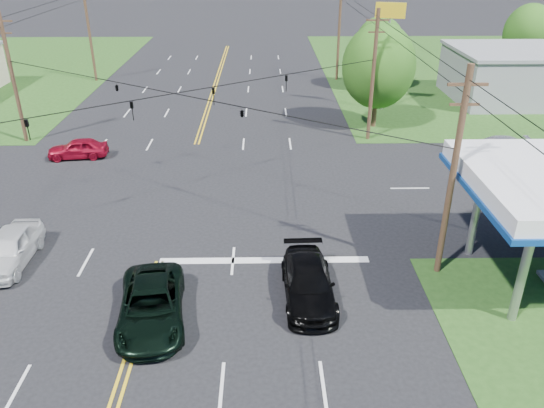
{
  "coord_description": "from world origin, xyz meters",
  "views": [
    {
      "loc": [
        5.0,
        -17.41,
        13.82
      ],
      "look_at": [
        5.4,
        6.0,
        2.03
      ],
      "focal_mm": 35.0,
      "sensor_mm": 36.0,
      "label": 1
    }
  ],
  "objects_px": {
    "pole_nw": "(13,76)",
    "pole_right_far": "(339,30)",
    "tree_right_a": "(379,66)",
    "pickup_dkgreen": "(151,305)",
    "tree_right_b": "(379,47)",
    "pickup_white": "(9,248)",
    "pole_left_far": "(89,31)",
    "suv_black": "(308,283)",
    "retail_ne": "(529,76)",
    "pole_se": "(453,174)",
    "pole_ne": "(373,75)",
    "tree_far_r": "(529,33)"
  },
  "relations": [
    {
      "from": "tree_right_b",
      "to": "pickup_dkgreen",
      "type": "height_order",
      "value": "tree_right_b"
    },
    {
      "from": "tree_far_r",
      "to": "pickup_white",
      "type": "bearing_deg",
      "value": -137.14
    },
    {
      "from": "retail_ne",
      "to": "pole_se",
      "type": "relative_size",
      "value": 1.47
    },
    {
      "from": "pickup_white",
      "to": "retail_ne",
      "type": "bearing_deg",
      "value": 36.94
    },
    {
      "from": "pole_ne",
      "to": "tree_right_b",
      "type": "relative_size",
      "value": 1.34
    },
    {
      "from": "tree_right_a",
      "to": "pickup_dkgreen",
      "type": "xyz_separation_m",
      "value": [
        -13.5,
        -24.36,
        -4.11
      ]
    },
    {
      "from": "pole_nw",
      "to": "pole_right_far",
      "type": "distance_m",
      "value": 32.2
    },
    {
      "from": "suv_black",
      "to": "retail_ne",
      "type": "bearing_deg",
      "value": 51.46
    },
    {
      "from": "retail_ne",
      "to": "pole_se",
      "type": "bearing_deg",
      "value": -120.38
    },
    {
      "from": "retail_ne",
      "to": "tree_right_a",
      "type": "distance_m",
      "value": 18.09
    },
    {
      "from": "pole_left_far",
      "to": "tree_right_b",
      "type": "xyz_separation_m",
      "value": [
        29.5,
        -4.0,
        -0.95
      ]
    },
    {
      "from": "pole_right_far",
      "to": "pickup_white",
      "type": "relative_size",
      "value": 2.1
    },
    {
      "from": "pole_se",
      "to": "tree_far_r",
      "type": "xyz_separation_m",
      "value": [
        21.0,
        39.0,
        -0.37
      ]
    },
    {
      "from": "pole_right_far",
      "to": "pickup_white",
      "type": "distance_m",
      "value": 41.39
    },
    {
      "from": "pole_se",
      "to": "pole_ne",
      "type": "bearing_deg",
      "value": 90.0
    },
    {
      "from": "pole_ne",
      "to": "pole_right_far",
      "type": "distance_m",
      "value": 19.0
    },
    {
      "from": "pole_left_far",
      "to": "retail_ne",
      "type": "bearing_deg",
      "value": -10.54
    },
    {
      "from": "pole_left_far",
      "to": "tree_right_b",
      "type": "height_order",
      "value": "pole_left_far"
    },
    {
      "from": "pole_nw",
      "to": "suv_black",
      "type": "relative_size",
      "value": 1.84
    },
    {
      "from": "tree_right_b",
      "to": "pickup_dkgreen",
      "type": "distance_m",
      "value": 39.88
    },
    {
      "from": "pole_se",
      "to": "suv_black",
      "type": "relative_size",
      "value": 1.84
    },
    {
      "from": "tree_far_r",
      "to": "suv_black",
      "type": "height_order",
      "value": "tree_far_r"
    },
    {
      "from": "retail_ne",
      "to": "tree_right_b",
      "type": "height_order",
      "value": "tree_right_b"
    },
    {
      "from": "retail_ne",
      "to": "pickup_white",
      "type": "height_order",
      "value": "retail_ne"
    },
    {
      "from": "pole_nw",
      "to": "tree_far_r",
      "type": "relative_size",
      "value": 1.25
    },
    {
      "from": "tree_right_b",
      "to": "pickup_white",
      "type": "height_order",
      "value": "tree_right_b"
    },
    {
      "from": "tree_far_r",
      "to": "pickup_dkgreen",
      "type": "distance_m",
      "value": 54.14
    },
    {
      "from": "tree_right_a",
      "to": "pickup_dkgreen",
      "type": "distance_m",
      "value": 28.15
    },
    {
      "from": "pickup_dkgreen",
      "to": "retail_ne",
      "type": "bearing_deg",
      "value": 40.03
    },
    {
      "from": "pole_left_far",
      "to": "pole_right_far",
      "type": "relative_size",
      "value": 1.0
    },
    {
      "from": "tree_far_r",
      "to": "pole_nw",
      "type": "bearing_deg",
      "value": -155.92
    },
    {
      "from": "retail_ne",
      "to": "pickup_dkgreen",
      "type": "bearing_deg",
      "value": -132.35
    },
    {
      "from": "pole_nw",
      "to": "pole_ne",
      "type": "height_order",
      "value": "same"
    },
    {
      "from": "pole_se",
      "to": "pole_ne",
      "type": "height_order",
      "value": "same"
    },
    {
      "from": "pole_left_far",
      "to": "suv_black",
      "type": "relative_size",
      "value": 1.94
    },
    {
      "from": "pole_ne",
      "to": "pole_right_far",
      "type": "relative_size",
      "value": 0.95
    },
    {
      "from": "suv_black",
      "to": "pickup_white",
      "type": "bearing_deg",
      "value": 166.36
    },
    {
      "from": "pole_ne",
      "to": "pole_right_far",
      "type": "xyz_separation_m",
      "value": [
        0.0,
        19.0,
        0.25
      ]
    },
    {
      "from": "tree_right_a",
      "to": "tree_far_r",
      "type": "bearing_deg",
      "value": 41.99
    },
    {
      "from": "pole_nw",
      "to": "tree_right_b",
      "type": "height_order",
      "value": "pole_nw"
    },
    {
      "from": "pole_nw",
      "to": "suv_black",
      "type": "xyz_separation_m",
      "value": [
        19.85,
        -19.92,
        -4.17
      ]
    },
    {
      "from": "pole_ne",
      "to": "tree_right_a",
      "type": "distance_m",
      "value": 3.16
    },
    {
      "from": "suv_black",
      "to": "pole_se",
      "type": "bearing_deg",
      "value": 15.59
    },
    {
      "from": "tree_far_r",
      "to": "pickup_dkgreen",
      "type": "height_order",
      "value": "tree_far_r"
    },
    {
      "from": "pole_nw",
      "to": "retail_ne",
      "type": "bearing_deg",
      "value": 14.35
    },
    {
      "from": "retail_ne",
      "to": "pole_right_far",
      "type": "height_order",
      "value": "pole_right_far"
    },
    {
      "from": "pickup_dkgreen",
      "to": "tree_right_b",
      "type": "bearing_deg",
      "value": 58.63
    },
    {
      "from": "retail_ne",
      "to": "pole_nw",
      "type": "bearing_deg",
      "value": -165.65
    },
    {
      "from": "pickup_dkgreen",
      "to": "pickup_white",
      "type": "height_order",
      "value": "pickup_white"
    },
    {
      "from": "pole_se",
      "to": "pole_nw",
      "type": "xyz_separation_m",
      "value": [
        -26.0,
        18.0,
        0.0
      ]
    }
  ]
}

